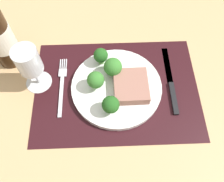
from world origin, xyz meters
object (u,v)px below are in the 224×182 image
object	(u,v)px
fork	(62,86)
plate	(116,87)
steak	(131,86)
wine_glass	(29,63)
knife	(171,85)

from	to	relation	value
fork	plate	bearing A→B (deg)	-7.89
fork	steak	bearing A→B (deg)	-10.05
plate	fork	bearing A→B (deg)	174.86
plate	wine_glass	xyz separation A→B (cm)	(-22.63, 3.09, 8.76)
plate	knife	size ratio (longest dim) A/B	1.12
steak	fork	distance (cm)	20.07
steak	plate	bearing A→B (deg)	164.26
wine_glass	steak	bearing A→B (deg)	-8.97
plate	fork	size ratio (longest dim) A/B	1.34
steak	fork	bearing A→B (deg)	172.70
steak	wine_glass	world-z (taller)	wine_glass
fork	knife	world-z (taller)	knife
plate	steak	distance (cm)	4.65
plate	wine_glass	bearing A→B (deg)	172.23
fork	wine_glass	size ratio (longest dim) A/B	1.31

